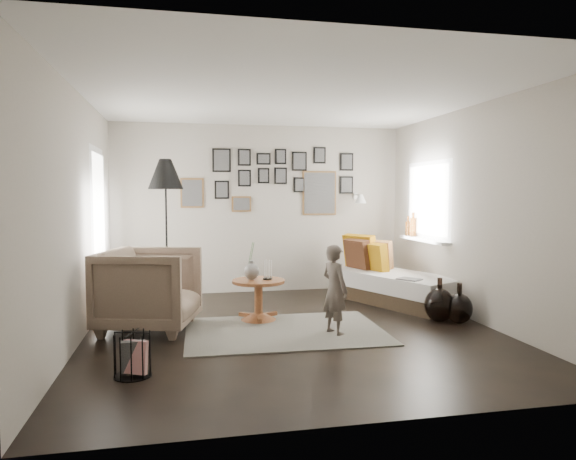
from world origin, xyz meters
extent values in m
plane|color=black|center=(0.00, 0.00, 0.00)|extent=(4.80, 4.80, 0.00)
plane|color=#AAA194|center=(0.00, 2.40, 1.30)|extent=(4.50, 0.00, 4.50)
plane|color=#AAA194|center=(0.00, -2.40, 1.30)|extent=(4.50, 0.00, 4.50)
plane|color=#AAA194|center=(-2.25, 0.00, 1.30)|extent=(0.00, 4.80, 4.80)
plane|color=#AAA194|center=(2.25, 0.00, 1.30)|extent=(0.00, 4.80, 4.80)
plane|color=white|center=(0.00, 0.00, 2.60)|extent=(4.80, 4.80, 0.00)
plane|color=white|center=(-2.23, 1.20, 1.05)|extent=(0.00, 2.14, 2.14)
plane|color=white|center=(-2.23, 1.20, 1.05)|extent=(0.00, 1.88, 1.88)
plane|color=white|center=(-2.23, 1.20, 1.05)|extent=(0.00, 1.93, 1.93)
plane|color=white|center=(2.23, 1.20, 1.45)|extent=(0.00, 1.30, 1.30)
plane|color=white|center=(2.23, 1.20, 1.45)|extent=(0.00, 1.14, 1.14)
cube|color=white|center=(2.17, 1.20, 0.88)|extent=(0.15, 1.32, 0.04)
cylinder|color=#8C4C14|center=(2.17, 1.55, 1.04)|extent=(0.10, 0.10, 0.28)
cylinder|color=#8C4C14|center=(2.17, 1.72, 1.01)|extent=(0.08, 0.08, 0.22)
cube|color=brown|center=(-1.05, 2.38, 1.55)|extent=(0.35, 0.03, 0.45)
cube|color=black|center=(-1.05, 2.37, 1.55)|extent=(0.30, 0.01, 0.40)
cube|color=black|center=(-0.60, 2.38, 2.05)|extent=(0.28, 0.03, 0.36)
cube|color=black|center=(-0.60, 2.37, 2.05)|extent=(0.23, 0.01, 0.31)
cube|color=black|center=(-0.60, 2.38, 1.60)|extent=(0.22, 0.03, 0.28)
cube|color=black|center=(-0.60, 2.37, 1.60)|extent=(0.17, 0.01, 0.23)
cube|color=black|center=(-0.25, 2.38, 2.10)|extent=(0.20, 0.03, 0.26)
cube|color=black|center=(-0.25, 2.37, 2.10)|extent=(0.15, 0.01, 0.21)
cube|color=black|center=(-0.25, 2.38, 1.78)|extent=(0.20, 0.03, 0.26)
cube|color=black|center=(-0.25, 2.37, 1.78)|extent=(0.15, 0.01, 0.21)
cube|color=black|center=(0.05, 2.38, 2.08)|extent=(0.22, 0.03, 0.18)
cube|color=black|center=(0.05, 2.37, 2.08)|extent=(0.17, 0.01, 0.13)
cube|color=black|center=(0.05, 2.38, 1.82)|extent=(0.18, 0.03, 0.24)
cube|color=black|center=(0.05, 2.37, 1.82)|extent=(0.13, 0.01, 0.19)
cube|color=black|center=(0.32, 2.38, 2.12)|extent=(0.18, 0.03, 0.24)
cube|color=black|center=(0.32, 2.37, 2.12)|extent=(0.13, 0.01, 0.19)
cube|color=black|center=(0.32, 2.38, 1.82)|extent=(0.20, 0.03, 0.26)
cube|color=black|center=(0.32, 2.37, 1.82)|extent=(0.15, 0.01, 0.21)
cube|color=black|center=(0.62, 2.38, 2.05)|extent=(0.24, 0.03, 0.30)
cube|color=black|center=(0.62, 2.37, 2.05)|extent=(0.19, 0.01, 0.25)
cube|color=black|center=(0.62, 2.38, 1.68)|extent=(0.18, 0.03, 0.24)
cube|color=black|center=(0.62, 2.37, 1.68)|extent=(0.13, 0.01, 0.19)
cube|color=brown|center=(0.95, 2.38, 1.55)|extent=(0.55, 0.03, 0.70)
cube|color=black|center=(0.95, 2.37, 1.55)|extent=(0.50, 0.01, 0.65)
cube|color=black|center=(0.95, 2.38, 2.15)|extent=(0.20, 0.03, 0.26)
cube|color=black|center=(0.95, 2.37, 2.15)|extent=(0.15, 0.01, 0.21)
cube|color=black|center=(1.40, 2.38, 2.05)|extent=(0.22, 0.03, 0.28)
cube|color=black|center=(1.40, 2.37, 2.05)|extent=(0.17, 0.01, 0.23)
cube|color=black|center=(1.40, 2.38, 1.68)|extent=(0.22, 0.03, 0.28)
cube|color=black|center=(1.40, 2.37, 1.68)|extent=(0.17, 0.01, 0.23)
cube|color=brown|center=(-0.30, 2.38, 1.38)|extent=(0.30, 0.03, 0.24)
cube|color=black|center=(-0.30, 2.37, 1.38)|extent=(0.25, 0.01, 0.19)
cube|color=white|center=(1.55, 2.37, 1.50)|extent=(0.06, 0.04, 0.10)
cylinder|color=white|center=(1.55, 2.25, 1.52)|extent=(0.02, 0.24, 0.02)
cone|color=white|center=(1.55, 2.12, 1.46)|extent=(0.18, 0.18, 0.14)
cube|color=#B4B09E|center=(-0.09, -0.03, 0.01)|extent=(2.23, 1.59, 0.01)
cone|color=brown|center=(-0.31, 0.53, 0.05)|extent=(0.47, 0.47, 0.09)
cylinder|color=brown|center=(-0.31, 0.53, 0.25)|extent=(0.10, 0.10, 0.36)
cylinder|color=brown|center=(-0.31, 0.53, 0.48)|extent=(0.64, 0.64, 0.04)
ellipsoid|color=black|center=(-0.39, 0.55, 0.60)|extent=(0.18, 0.18, 0.20)
cylinder|color=black|center=(-0.39, 0.55, 0.72)|extent=(0.05, 0.05, 0.04)
cylinder|color=black|center=(-0.20, 0.53, 0.51)|extent=(0.11, 0.11, 0.02)
cube|color=black|center=(1.72, 1.12, 0.10)|extent=(1.43, 1.95, 0.21)
cube|color=beige|center=(1.72, 1.12, 0.31)|extent=(1.51, 2.03, 0.23)
cube|color=#A36709|center=(1.74, 1.86, 0.66)|extent=(0.47, 0.57, 0.53)
cube|color=#3D2013|center=(1.61, 1.76, 0.63)|extent=(0.35, 0.52, 0.47)
cube|color=brown|center=(1.85, 1.61, 0.62)|extent=(0.46, 0.48, 0.45)
cube|color=#A36709|center=(1.66, 1.48, 0.62)|extent=(0.34, 0.48, 0.43)
cube|color=black|center=(1.67, 0.57, 0.43)|extent=(0.33, 0.35, 0.02)
imported|color=#725F4D|center=(-1.57, 0.35, 0.46)|extent=(1.24, 1.22, 0.93)
cube|color=silver|center=(-1.54, 0.40, 0.48)|extent=(0.53, 0.54, 0.19)
cylinder|color=black|center=(-1.41, 1.51, 0.02)|extent=(0.31, 0.31, 0.03)
cylinder|color=black|center=(-1.41, 1.51, 0.89)|extent=(0.03, 0.03, 1.78)
cone|color=black|center=(-1.41, 1.51, 1.80)|extent=(0.47, 0.47, 0.40)
cube|color=black|center=(-1.63, -1.15, 0.17)|extent=(0.21, 0.10, 0.28)
cube|color=silver|center=(-1.60, -1.17, 0.17)|extent=(0.22, 0.16, 0.28)
ellipsoid|color=black|center=(1.81, 0.03, 0.20)|extent=(0.36, 0.36, 0.41)
cylinder|color=black|center=(1.81, 0.03, 0.47)|extent=(0.06, 0.06, 0.13)
ellipsoid|color=black|center=(2.00, -0.09, 0.18)|extent=(0.31, 0.31, 0.36)
cylinder|color=black|center=(2.00, -0.09, 0.42)|extent=(0.06, 0.06, 0.13)
imported|color=#5E534A|center=(0.42, -0.24, 0.49)|extent=(0.36, 0.42, 0.99)
camera|label=1|loc=(-1.20, -5.55, 1.53)|focal=32.00mm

